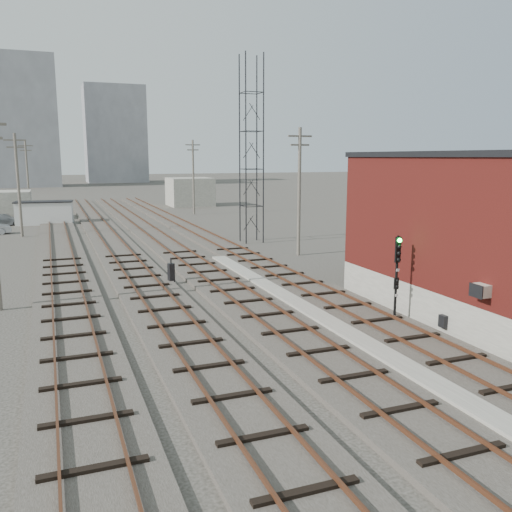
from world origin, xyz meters
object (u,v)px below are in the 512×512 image
site_trailer (44,213)px  car_grey (4,220)px  signal_mast (397,272)px  switch_stand (171,272)px

site_trailer → car_grey: (-3.92, 0.47, -0.63)m
signal_mast → car_grey: 46.10m
signal_mast → switch_stand: 12.81m
car_grey → switch_stand: bearing=-154.6°
site_trailer → switch_stand: bearing=-72.4°
signal_mast → switch_stand: size_ratio=2.69×
switch_stand → site_trailer: 32.38m
signal_mast → site_trailer: bearing=108.9°
signal_mast → site_trailer: signal_mast is taller
signal_mast → site_trailer: size_ratio=0.62×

